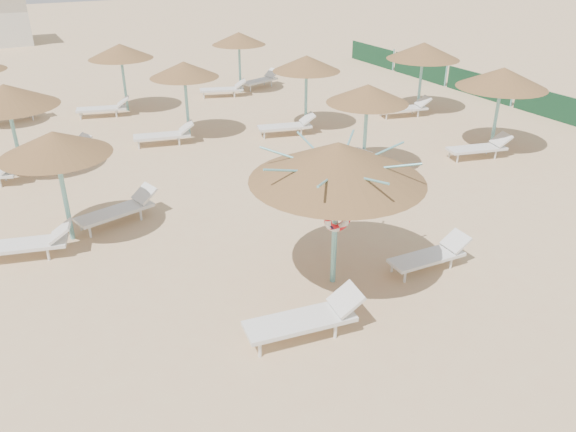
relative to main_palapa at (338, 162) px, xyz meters
name	(u,v)px	position (x,y,z in m)	size (l,w,h in m)	color
ground	(331,292)	(-0.25, -0.34, -2.65)	(120.00, 120.00, 0.00)	tan
main_palapa	(338,162)	(0.00, 0.00, 0.00)	(3.39, 3.39, 3.04)	#6AB7B9
lounger_main_a	(308,318)	(-1.35, -1.27, -2.28)	(2.20, 0.91, 0.78)	silver
lounger_main_b	(431,255)	(2.14, -0.55, -2.33)	(1.85, 0.63, 0.67)	silver
palapa_field	(238,73)	(2.09, 9.40, -0.35)	(19.29, 13.69, 2.72)	#6AB7B9
windbreak_fence	(479,85)	(13.75, 9.62, -2.15)	(0.08, 19.84, 1.10)	#1B522A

